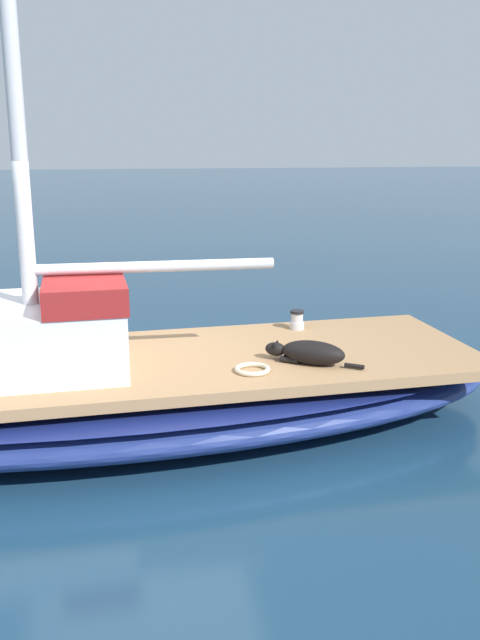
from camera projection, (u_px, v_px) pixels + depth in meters
ground_plane at (138, 426)px, 6.68m from camera, size 120.00×120.00×0.00m
sailboat_main at (137, 393)px, 6.59m from camera, size 2.95×7.38×0.66m
cabin_house at (8, 333)px, 6.17m from camera, size 1.53×2.30×0.84m
dog_black at (309, 352)px, 6.40m from camera, size 0.58×0.85×0.22m
deck_winch at (297, 320)px, 7.56m from camera, size 0.16×0.16×0.21m
coiled_rope at (252, 369)px, 6.19m from camera, size 0.32×0.32×0.04m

